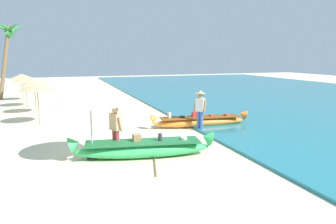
# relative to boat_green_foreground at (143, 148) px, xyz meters

# --- Properties ---
(ground_plane) EXTENTS (80.00, 80.00, 0.00)m
(ground_plane) POSITION_rel_boat_green_foreground_xyz_m (-0.16, 0.85, -0.29)
(ground_plane) COLOR beige
(sea) EXTENTS (24.00, 56.00, 0.10)m
(sea) POSITION_rel_boat_green_foreground_xyz_m (15.07, 8.85, -0.24)
(sea) COLOR teal
(sea) RESTS_ON ground
(boat_green_foreground) EXTENTS (4.62, 1.54, 0.83)m
(boat_green_foreground) POSITION_rel_boat_green_foreground_xyz_m (0.00, 0.00, 0.00)
(boat_green_foreground) COLOR #38B760
(boat_green_foreground) RESTS_ON ground
(boat_orange_midground) EXTENTS (4.62, 1.15, 0.75)m
(boat_orange_midground) POSITION_rel_boat_green_foreground_xyz_m (3.54, 3.38, -0.03)
(boat_orange_midground) COLOR orange
(boat_orange_midground) RESTS_ON ground
(person_vendor_hatted) EXTENTS (0.50, 0.55, 1.75)m
(person_vendor_hatted) POSITION_rel_boat_green_foreground_xyz_m (3.23, 2.71, 0.72)
(person_vendor_hatted) COLOR #3D5BA8
(person_vendor_hatted) RESTS_ON ground
(person_tourist_customer) EXTENTS (0.43, 0.57, 1.61)m
(person_tourist_customer) POSITION_rel_boat_green_foreground_xyz_m (-0.78, 0.48, 0.62)
(person_tourist_customer) COLOR #B2383D
(person_tourist_customer) RESTS_ON ground
(patio_umbrella_large) EXTENTS (2.16, 2.16, 2.07)m
(patio_umbrella_large) POSITION_rel_boat_green_foreground_xyz_m (-1.54, 0.36, 1.60)
(patio_umbrella_large) COLOR #B7B7BC
(patio_umbrella_large) RESTS_ON ground
(parasol_row_0) EXTENTS (1.60, 1.60, 1.91)m
(parasol_row_0) POSITION_rel_boat_green_foreground_xyz_m (-3.35, 6.44, 1.46)
(parasol_row_0) COLOR #8E6B47
(parasol_row_0) RESTS_ON ground
(parasol_row_1) EXTENTS (1.60, 1.60, 1.91)m
(parasol_row_1) POSITION_rel_boat_green_foreground_xyz_m (-3.66, 9.43, 1.46)
(parasol_row_1) COLOR #8E6B47
(parasol_row_1) RESTS_ON ground
(parasol_row_2) EXTENTS (1.60, 1.60, 1.91)m
(parasol_row_2) POSITION_rel_boat_green_foreground_xyz_m (-4.31, 12.10, 1.46)
(parasol_row_2) COLOR #8E6B47
(parasol_row_2) RESTS_ON ground
(parasol_row_3) EXTENTS (1.60, 1.60, 1.91)m
(parasol_row_3) POSITION_rel_boat_green_foreground_xyz_m (-4.83, 15.28, 1.46)
(parasol_row_3) COLOR #8E6B47
(parasol_row_3) RESTS_ON ground
(palm_tree_leaning_seaward) EXTENTS (2.50, 2.31, 5.63)m
(palm_tree_leaning_seaward) POSITION_rel_boat_green_foreground_xyz_m (-5.62, 16.40, 4.18)
(palm_tree_leaning_seaward) COLOR brown
(palm_tree_leaning_seaward) RESTS_ON ground
(paddle) EXTENTS (0.66, 1.76, 0.05)m
(paddle) POSITION_rel_boat_green_foreground_xyz_m (0.18, -0.67, -0.26)
(paddle) COLOR #8E6B47
(paddle) RESTS_ON ground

